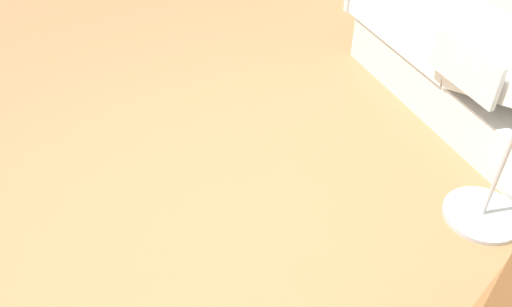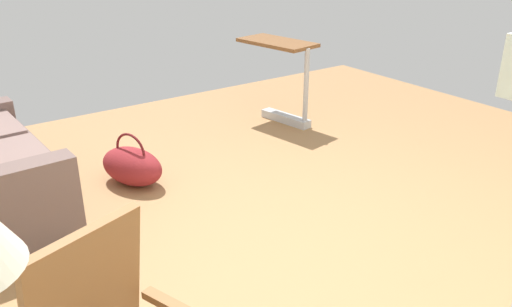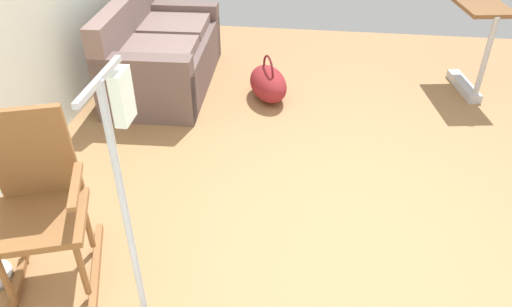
{
  "view_description": "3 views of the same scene",
  "coord_description": "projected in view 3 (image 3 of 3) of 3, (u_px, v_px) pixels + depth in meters",
  "views": [
    {
      "loc": [
        0.64,
        2.0,
        2.3
      ],
      "look_at": [
        -0.21,
        0.33,
        0.66
      ],
      "focal_mm": 37.48,
      "sensor_mm": 36.0,
      "label": 1
    },
    {
      "loc": [
        -1.99,
        2.0,
        1.89
      ],
      "look_at": [
        0.15,
        0.48,
        0.75
      ],
      "focal_mm": 36.62,
      "sensor_mm": 36.0,
      "label": 2
    },
    {
      "loc": [
        -2.52,
        0.2,
        2.23
      ],
      "look_at": [
        -0.2,
        0.5,
        0.61
      ],
      "focal_mm": 34.43,
      "sensor_mm": 36.0,
      "label": 3
    }
  ],
  "objects": [
    {
      "name": "rocking_chair",
      "position": [
        39.0,
        204.0,
        2.64
      ],
      "size": [
        0.87,
        0.69,
        1.05
      ],
      "color": "brown",
      "rests_on": "ground"
    },
    {
      "name": "ground_plane",
      "position": [
        334.0,
        218.0,
        3.3
      ],
      "size": [
        7.06,
        7.06,
        0.0
      ],
      "primitive_type": "plane",
      "color": "#9E7247"
    },
    {
      "name": "overbed_table",
      "position": [
        474.0,
        36.0,
        4.6
      ],
      "size": [
        0.87,
        0.53,
        0.84
      ],
      "color": "#B2B5BA",
      "rests_on": "ground"
    },
    {
      "name": "couch",
      "position": [
        161.0,
        55.0,
        4.78
      ],
      "size": [
        1.63,
        0.92,
        0.85
      ],
      "color": "#68534F",
      "rests_on": "ground"
    },
    {
      "name": "duffel_bag",
      "position": [
        268.0,
        83.0,
        4.62
      ],
      "size": [
        0.64,
        0.51,
        0.43
      ],
      "color": "maroon",
      "rests_on": "ground"
    }
  ]
}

